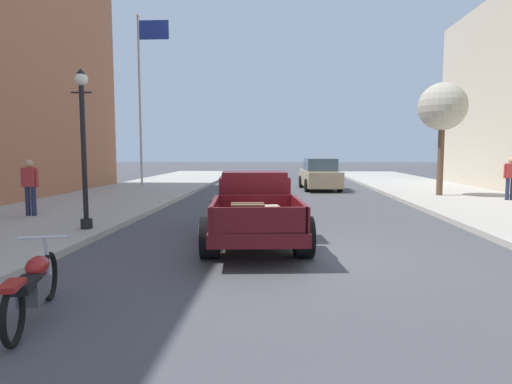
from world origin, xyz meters
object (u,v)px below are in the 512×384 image
at_px(motorcycle_parked, 33,285).
at_px(flagpole, 144,82).
at_px(pedestrian_sidewalk_left, 30,184).
at_px(street_tree_second, 443,108).
at_px(street_lamp_near, 83,137).
at_px(car_background_tan, 320,175).
at_px(hotrod_truck_maroon, 254,208).
at_px(pedestrian_sidewalk_right, 511,176).

bearing_deg(motorcycle_parked, flagpole, 103.79).
xyz_separation_m(pedestrian_sidewalk_left, street_tree_second, (14.14, 6.77, 2.78)).
bearing_deg(flagpole, pedestrian_sidewalk_left, -89.22).
relative_size(pedestrian_sidewalk_left, street_lamp_near, 0.43).
xyz_separation_m(pedestrian_sidewalk_left, flagpole, (-0.15, 11.22, 4.68)).
bearing_deg(flagpole, street_tree_second, -17.29).
bearing_deg(car_background_tan, street_tree_second, -40.07).
height_order(hotrod_truck_maroon, street_tree_second, street_tree_second).
height_order(motorcycle_parked, pedestrian_sidewalk_left, pedestrian_sidewalk_left).
bearing_deg(street_lamp_near, hotrod_truck_maroon, -6.32).
height_order(car_background_tan, street_lamp_near, street_lamp_near).
distance_m(motorcycle_parked, pedestrian_sidewalk_left, 8.49).
xyz_separation_m(pedestrian_sidewalk_left, pedestrian_sidewalk_right, (16.19, 5.03, 0.00)).
height_order(car_background_tan, pedestrian_sidewalk_left, pedestrian_sidewalk_left).
bearing_deg(street_tree_second, hotrod_truck_maroon, -128.78).
relative_size(car_background_tan, street_lamp_near, 1.15).
height_order(flagpole, street_tree_second, flagpole).
xyz_separation_m(flagpole, street_tree_second, (14.29, -4.45, -1.91)).
relative_size(car_background_tan, street_tree_second, 0.92).
bearing_deg(car_background_tan, hotrod_truck_maroon, -101.18).
bearing_deg(street_tree_second, street_lamp_near, -142.89).
bearing_deg(pedestrian_sidewalk_left, street_lamp_near, -37.32).
distance_m(car_background_tan, pedestrian_sidewalk_right, 8.94).
distance_m(pedestrian_sidewalk_left, street_tree_second, 15.92).
bearing_deg(hotrod_truck_maroon, motorcycle_parked, -116.17).
bearing_deg(car_background_tan, motorcycle_parked, -105.43).
relative_size(hotrod_truck_maroon, flagpole, 0.55).
bearing_deg(street_tree_second, motorcycle_parked, -124.85).
relative_size(hotrod_truck_maroon, car_background_tan, 1.14).
bearing_deg(flagpole, street_lamp_near, -78.27).
distance_m(motorcycle_parked, street_lamp_near, 5.90).
bearing_deg(motorcycle_parked, pedestrian_sidewalk_left, 121.15).
distance_m(pedestrian_sidewalk_right, flagpole, 18.09).
height_order(street_lamp_near, street_tree_second, street_tree_second).
height_order(motorcycle_parked, street_lamp_near, street_lamp_near).
height_order(car_background_tan, street_tree_second, street_tree_second).
distance_m(hotrod_truck_maroon, pedestrian_sidewalk_left, 7.18).
relative_size(flagpole, street_tree_second, 1.92).
height_order(hotrod_truck_maroon, street_lamp_near, street_lamp_near).
bearing_deg(pedestrian_sidewalk_right, car_background_tan, 139.83).
distance_m(car_background_tan, street_lamp_near, 14.54).
height_order(car_background_tan, flagpole, flagpole).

